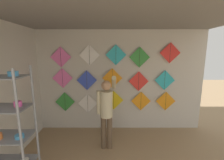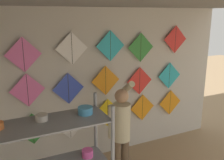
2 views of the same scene
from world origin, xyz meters
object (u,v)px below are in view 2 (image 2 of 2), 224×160
kite_11 (72,48)px  kite_13 (141,47)px  kite_12 (110,46)px  kite_0 (33,129)px  kite_9 (169,76)px  kite_10 (23,55)px  kite_5 (27,90)px  kite_14 (175,39)px  kite_7 (106,81)px  kite_4 (170,102)px  shopkeeper (121,128)px  kite_6 (68,89)px  kite_2 (108,113)px  kite_8 (140,81)px  kite_1 (70,124)px  kite_3 (142,108)px

kite_11 → kite_13: 1.34m
kite_12 → kite_0: bearing=180.0°
kite_0 → kite_9: 2.85m
kite_10 → kite_13: 2.11m
kite_5 → kite_14: 2.99m
kite_7 → kite_9: 1.45m
kite_4 → kite_12: (-1.41, 0.00, 1.29)m
shopkeeper → kite_9: size_ratio=3.09×
kite_6 → kite_9: size_ratio=1.00×
kite_9 → kite_7: bearing=180.0°
shopkeeper → kite_2: 0.89m
kite_6 → kite_8: bearing=0.0°
kite_1 → kite_2: 0.74m
kite_0 → kite_4: kite_4 is taller
kite_6 → kite_13: bearing=0.0°
kite_3 → kite_12: 1.47m
kite_8 → kite_1: bearing=180.0°
kite_7 → kite_12: bearing=0.0°
kite_1 → kite_6: size_ratio=1.00×
shopkeeper → kite_0: 1.49m
kite_1 → kite_3: 1.51m
kite_8 → kite_11: (-1.34, 0.00, 0.71)m
kite_4 → kite_14: (0.03, 0.00, 1.34)m
kite_2 → kite_14: (1.51, 0.00, 1.32)m
kite_4 → kite_8: bearing=180.0°
shopkeeper → kite_3: size_ratio=3.09×
kite_0 → kite_6: kite_6 is taller
kite_11 → kite_14: kite_14 is taller
kite_0 → kite_14: (2.88, 0.00, 1.36)m
kite_0 → kite_1: 0.64m
kite_1 → kite_4: (2.21, 0.00, 0.07)m
kite_0 → kite_3: 2.15m
kite_3 → kite_0: bearing=180.0°
kite_5 → kite_1: bearing=0.0°
kite_10 → kite_0: bearing=0.0°
kite_2 → kite_11: size_ratio=1.00×
kite_9 → kite_6: bearing=180.0°
kite_3 → kite_11: (-1.42, 0.00, 1.28)m
kite_0 → kite_12: size_ratio=1.00×
kite_4 → kite_10: size_ratio=1.00×
shopkeeper → kite_4: shopkeeper is taller
kite_6 → kite_12: (0.80, 0.00, 0.69)m
kite_2 → kite_7: size_ratio=1.00×
kite_8 → kite_12: 0.96m
kite_8 → kite_14: kite_14 is taller
kite_3 → kite_13: 1.23m
shopkeeper → kite_11: kite_11 is taller
kite_14 → kite_4: bearing=180.0°
kite_0 → kite_8: (2.06, 0.00, 0.59)m
kite_2 → kite_13: 1.38m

